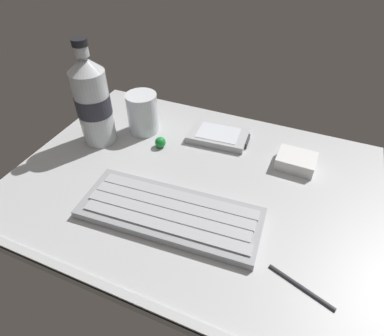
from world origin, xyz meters
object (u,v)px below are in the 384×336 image
Objects in this scene: keyboard at (172,213)px; juice_cup at (143,115)px; stylus_pen at (301,286)px; charger_block at (296,161)px; water_bottle at (93,101)px; handheld_device at (217,135)px; trackball_mouse at (160,142)px.

keyboard is 25.70cm from juice_cup.
juice_cup is at bearing 165.52° from stylus_pen.
keyboard is 21.26cm from stylus_pen.
juice_cup is 44.26cm from stylus_pen.
stylus_pen is (4.88, -24.65, -0.85)cm from charger_block.
juice_cup is 32.19cm from charger_block.
water_bottle is 47.82cm from stylus_pen.
keyboard is at bearing -88.34° from handheld_device.
charger_block is (16.60, -2.78, 0.47)cm from handheld_device.
juice_cup reaches higher than trackball_mouse.
charger_block is at bearing 51.88° from keyboard.
keyboard is at bearing -128.12° from charger_block.
juice_cup is at bearing -179.03° from charger_block.
keyboard is at bearing -57.16° from trackball_mouse.
trackball_mouse is (5.94, -3.94, -2.81)cm from juice_cup.
water_bottle is at bearing 149.90° from keyboard.
charger_block is at bearing 0.97° from juice_cup.
charger_block reaches higher than keyboard.
keyboard is 18.83cm from trackball_mouse.
charger_block reaches higher than handheld_device.
water_bottle is at bearing -155.99° from handheld_device.
keyboard is 27.61cm from water_bottle.
water_bottle is at bearing -169.64° from charger_block.
handheld_device is 0.63× the size of water_bottle.
trackball_mouse is at bearing 122.84° from keyboard.
handheld_device is 25.61cm from water_bottle.
stylus_pen is at bearing -33.12° from juice_cup.
juice_cup is at bearing 129.25° from keyboard.
stylus_pen is (36.95, -24.11, -3.56)cm from juice_cup.
water_bottle is (-22.81, 13.22, 8.20)cm from keyboard.
keyboard is 4.24× the size of charger_block.
stylus_pen is at bearing -78.81° from charger_block.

